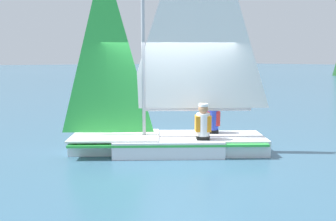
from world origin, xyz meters
The scene contains 5 objects.
ground_plane centered at (0.00, 0.00, 0.00)m, with size 260.00×260.00×0.00m, color #38607A.
sailboat_main centered at (0.02, 0.03, 1.03)m, with size 3.50×4.35×6.07m.
sailor_helm centered at (0.69, 0.46, 0.63)m, with size 0.42×0.43×1.16m.
sailor_crew centered at (0.32, 1.08, 0.63)m, with size 0.42×0.43×1.16m.
buoy_marker centered at (-11.55, 3.19, 0.18)m, with size 0.48×0.48×1.23m.
Camera 1 is at (6.06, -4.23, 2.13)m, focal length 35.00 mm.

